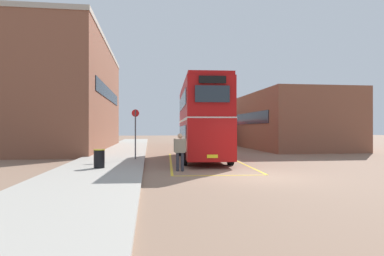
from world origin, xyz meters
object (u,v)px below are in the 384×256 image
at_px(pedestrian_boarding, 180,149).
at_px(bus_stop_sign, 135,129).
at_px(single_deck_bus, 204,131).
at_px(double_decker_bus, 202,120).
at_px(litter_bin, 99,159).

height_order(pedestrian_boarding, bus_stop_sign, bus_stop_sign).
bearing_deg(pedestrian_boarding, single_deck_bus, 77.74).
distance_m(double_decker_bus, pedestrian_boarding, 5.74).
xyz_separation_m(single_deck_bus, bus_stop_sign, (-7.44, -19.34, 0.26)).
xyz_separation_m(double_decker_bus, single_deck_bus, (3.37, 18.83, -0.87)).
xyz_separation_m(pedestrian_boarding, bus_stop_sign, (-2.21, 4.71, 0.89)).
xyz_separation_m(single_deck_bus, pedestrian_boarding, (-5.23, -24.05, -0.64)).
distance_m(single_deck_bus, litter_bin, 25.18).
distance_m(double_decker_bus, litter_bin, 7.51).
relative_size(litter_bin, bus_stop_sign, 0.29).
bearing_deg(pedestrian_boarding, double_decker_bus, 70.46).
relative_size(double_decker_bus, litter_bin, 11.61).
distance_m(double_decker_bus, single_deck_bus, 19.15).
bearing_deg(single_deck_bus, bus_stop_sign, -111.03).
xyz_separation_m(litter_bin, bus_stop_sign, (1.46, 4.19, 1.33)).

